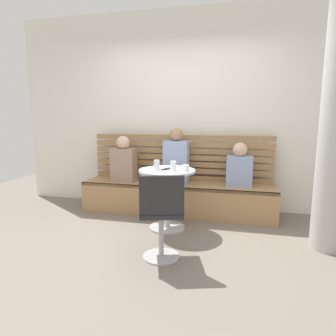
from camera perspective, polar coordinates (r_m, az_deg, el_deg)
name	(u,v)px	position (r m, az deg, el deg)	size (l,w,h in m)	color
ground	(154,249)	(3.14, -2.85, -15.65)	(8.00, 8.00, 0.00)	#70665B
back_wall	(183,111)	(4.44, 2.99, 11.05)	(5.20, 0.10, 2.90)	white
booth_bench	(177,198)	(4.16, 1.74, -5.98)	(2.70, 0.52, 0.44)	#A87C51
booth_backrest	(180,157)	(4.28, 2.43, 2.08)	(2.65, 0.04, 0.67)	#9A7249
cafe_table	(167,188)	(3.52, -0.24, -3.87)	(0.68, 0.68, 0.74)	#ADADB2
white_chair	(161,214)	(2.75, -1.32, -8.98)	(0.50, 0.50, 0.85)	#ADADB2
person_adult	(176,159)	(4.07, 1.64, 1.87)	(0.34, 0.22, 0.78)	#8C9EC6
person_child_left	(239,167)	(4.01, 13.84, 0.14)	(0.34, 0.22, 0.59)	#8C9EC6
person_child_middle	(124,161)	(4.25, -8.73, 1.29)	(0.34, 0.22, 0.66)	#9E7F6B
cup_espresso_small	(183,167)	(3.47, 3.05, 0.10)	(0.06, 0.06, 0.06)	silver
cup_glass_tall	(157,165)	(3.45, -2.23, 0.61)	(0.07, 0.07, 0.12)	silver
cup_ceramic_white	(186,168)	(3.39, 3.52, 0.00)	(0.08, 0.08, 0.07)	white
cup_water_clear	(173,166)	(3.42, 1.05, 0.44)	(0.07, 0.07, 0.11)	white
plate_small	(174,166)	(3.67, 1.09, 0.33)	(0.17, 0.17, 0.01)	white
phone_on_table	(166,169)	(3.50, -0.31, -0.18)	(0.07, 0.14, 0.01)	black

